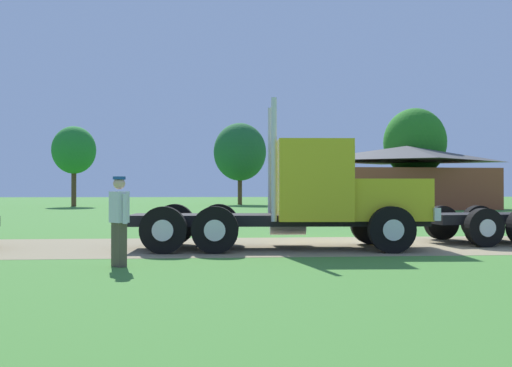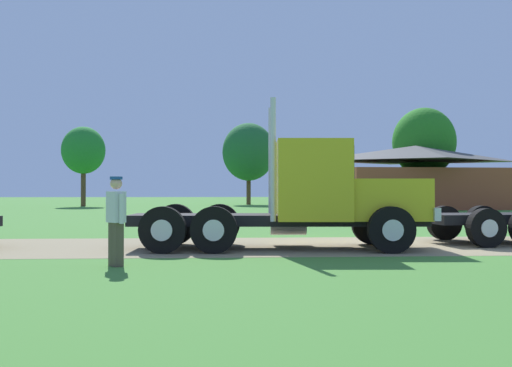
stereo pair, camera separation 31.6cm
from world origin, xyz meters
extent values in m
plane|color=#417B30|center=(0.00, 0.00, 0.00)|extent=(200.00, 200.00, 0.00)
cube|color=#877A5A|center=(0.00, 0.00, 0.00)|extent=(120.00, 5.34, 0.01)
cube|color=black|center=(-3.83, -0.72, 0.76)|extent=(7.76, 1.95, 0.28)
cube|color=gold|center=(-1.00, -0.88, 1.30)|extent=(2.12, 2.11, 1.07)
cube|color=silver|center=(0.06, -0.94, 0.94)|extent=(0.28, 2.20, 0.32)
cube|color=gold|center=(-2.93, -0.77, 1.79)|extent=(1.98, 2.39, 2.06)
cube|color=#2D3D4C|center=(-1.98, -0.82, 2.20)|extent=(0.15, 1.90, 0.90)
cylinder|color=silver|center=(-3.92, 0.19, 2.30)|extent=(0.14, 0.14, 3.08)
cylinder|color=silver|center=(-4.03, -1.61, 2.30)|extent=(0.14, 0.14, 3.08)
cylinder|color=silver|center=(-3.43, 0.26, 0.55)|extent=(1.03, 0.58, 0.52)
cylinder|color=black|center=(-1.04, 0.27, 0.57)|extent=(1.16, 0.36, 1.15)
cylinder|color=silver|center=(-1.03, 0.43, 0.57)|extent=(0.52, 0.07, 0.52)
cylinder|color=black|center=(-1.16, -2.01, 0.57)|extent=(1.16, 0.36, 1.15)
cylinder|color=silver|center=(-1.17, -2.17, 0.57)|extent=(0.52, 0.07, 0.52)
cylinder|color=black|center=(-6.61, 0.58, 0.57)|extent=(1.16, 0.36, 1.15)
cylinder|color=silver|center=(-6.60, 0.74, 0.57)|extent=(0.52, 0.07, 0.52)
cylinder|color=black|center=(-6.74, -1.70, 0.57)|extent=(1.16, 0.36, 1.15)
cylinder|color=silver|center=(-6.74, -1.86, 0.57)|extent=(0.52, 0.07, 0.52)
cylinder|color=black|center=(-5.36, 0.51, 0.57)|extent=(1.16, 0.36, 1.15)
cylinder|color=silver|center=(-5.35, 0.67, 0.57)|extent=(0.52, 0.07, 0.52)
cylinder|color=black|center=(-5.49, -1.77, 0.57)|extent=(1.16, 0.36, 1.15)
cylinder|color=silver|center=(-5.50, -1.93, 0.57)|extent=(0.52, 0.07, 0.52)
cylinder|color=black|center=(1.57, 1.56, 0.53)|extent=(1.08, 0.40, 1.05)
cylinder|color=silver|center=(1.55, 1.72, 0.53)|extent=(0.48, 0.09, 0.47)
cylinder|color=black|center=(1.80, -0.78, 0.53)|extent=(1.08, 0.40, 1.05)
cylinder|color=silver|center=(1.81, -0.93, 0.53)|extent=(0.48, 0.09, 0.47)
cylinder|color=black|center=(2.81, 1.68, 0.53)|extent=(1.08, 0.40, 1.05)
cylinder|color=silver|center=(2.80, 1.84, 0.53)|extent=(0.48, 0.09, 0.47)
cube|color=silver|center=(-7.44, -3.97, 1.21)|extent=(0.44, 0.46, 0.63)
sphere|color=#D9A383|center=(-7.44, -3.97, 1.68)|extent=(0.24, 0.24, 0.24)
cylinder|color=#1E478C|center=(-7.44, -3.97, 1.79)|extent=(0.25, 0.25, 0.06)
cube|color=brown|center=(-7.49, -3.90, 0.45)|extent=(0.24, 0.24, 0.89)
cube|color=brown|center=(-7.39, -4.04, 0.45)|extent=(0.24, 0.24, 0.89)
cylinder|color=silver|center=(-7.59, -3.78, 1.18)|extent=(0.10, 0.10, 0.60)
cylinder|color=silver|center=(-7.30, -4.16, 1.18)|extent=(0.10, 0.10, 0.60)
cube|color=brown|center=(10.34, 29.75, 1.59)|extent=(12.45, 8.57, 3.19)
pyramid|color=#454545|center=(10.34, 29.75, 4.46)|extent=(13.07, 9.00, 1.27)
cube|color=black|center=(8.73, 25.63, 1.10)|extent=(1.80, 0.15, 2.20)
cylinder|color=#513823|center=(-17.99, 37.68, 1.79)|extent=(0.44, 0.44, 3.57)
ellipsoid|color=#247C2C|center=(-17.99, 37.68, 5.15)|extent=(3.94, 3.94, 4.33)
cylinder|color=#513823|center=(-2.59, 42.47, 1.62)|extent=(0.44, 0.44, 3.23)
ellipsoid|color=#21632E|center=(-2.59, 42.47, 5.36)|extent=(5.33, 5.33, 5.86)
cylinder|color=#513823|center=(12.30, 33.27, 1.76)|extent=(0.44, 0.44, 3.51)
ellipsoid|color=#26741F|center=(12.30, 33.27, 5.69)|extent=(5.43, 5.43, 5.98)
camera|label=1|loc=(-5.61, -15.79, 1.57)|focal=40.35mm
camera|label=2|loc=(-5.29, -15.81, 1.57)|focal=40.35mm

